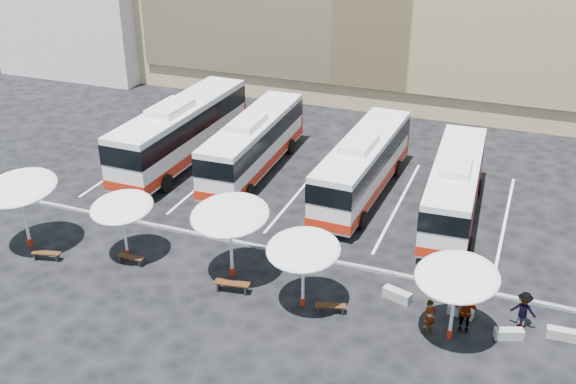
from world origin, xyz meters
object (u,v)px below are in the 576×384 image
(sunshade_3, at_px, (303,250))
(wood_bench_3, at_px, (330,307))
(sunshade_0, at_px, (19,188))
(wood_bench_0, at_px, (46,254))
(sunshade_2, at_px, (230,215))
(passenger_2, at_px, (465,312))
(bus_0, at_px, (181,130))
(sunshade_4, at_px, (457,277))
(bus_3, at_px, (455,186))
(wood_bench_2, at_px, (232,285))
(passenger_0, at_px, (430,317))
(sunshade_1, at_px, (122,207))
(conc_bench_3, at_px, (561,334))
(conc_bench_1, at_px, (461,312))
(conc_bench_2, at_px, (509,334))
(bus_1, at_px, (254,142))
(bus_2, at_px, (363,164))
(wood_bench_1, at_px, (131,258))
(passenger_3, at_px, (524,310))
(conc_bench_0, at_px, (397,295))
(passenger_1, at_px, (462,299))

(sunshade_3, xyz_separation_m, wood_bench_3, (1.34, -0.09, -2.59))
(sunshade_0, bearing_deg, wood_bench_0, -24.72)
(sunshade_2, distance_m, passenger_2, 11.26)
(bus_0, bearing_deg, sunshade_2, -50.53)
(sunshade_4, distance_m, passenger_2, 2.28)
(bus_0, bearing_deg, bus_3, -3.45)
(wood_bench_2, xyz_separation_m, passenger_0, (9.06, 0.26, 0.42))
(wood_bench_2, bearing_deg, passenger_2, 5.36)
(sunshade_1, bearing_deg, conc_bench_3, 2.64)
(conc_bench_1, distance_m, passenger_0, 2.13)
(conc_bench_2, bearing_deg, bus_1, 144.96)
(bus_1, bearing_deg, bus_2, -8.20)
(bus_1, height_order, conc_bench_3, bus_1)
(wood_bench_1, bearing_deg, wood_bench_3, -1.52)
(sunshade_4, relative_size, wood_bench_2, 2.48)
(bus_2, bearing_deg, wood_bench_3, -79.02)
(bus_0, distance_m, conc_bench_3, 26.33)
(sunshade_0, bearing_deg, bus_2, 40.10)
(wood_bench_2, relative_size, passenger_2, 0.92)
(wood_bench_1, bearing_deg, passenger_2, 2.10)
(wood_bench_3, bearing_deg, bus_2, 99.05)
(sunshade_1, xyz_separation_m, sunshade_2, (5.74, 0.29, 0.53))
(bus_1, bearing_deg, passenger_0, -44.63)
(conc_bench_3, bearing_deg, bus_0, 155.82)
(sunshade_0, distance_m, wood_bench_0, 3.56)
(bus_3, height_order, wood_bench_0, bus_3)
(sunshade_2, bearing_deg, sunshade_3, -14.60)
(passenger_0, xyz_separation_m, passenger_3, (3.65, 1.88, 0.05))
(wood_bench_3, bearing_deg, bus_0, 138.85)
(conc_bench_3, bearing_deg, conc_bench_0, 178.02)
(passenger_2, bearing_deg, sunshade_4, -125.24)
(bus_3, xyz_separation_m, sunshade_2, (-8.90, -9.98, 1.42))
(bus_2, distance_m, wood_bench_1, 14.60)
(passenger_1, bearing_deg, sunshade_0, 51.45)
(conc_bench_0, distance_m, conc_bench_2, 5.10)
(wood_bench_0, distance_m, conc_bench_2, 22.24)
(bus_3, height_order, conc_bench_0, bus_3)
(bus_2, relative_size, sunshade_1, 3.71)
(passenger_1, height_order, passenger_2, passenger_2)
(sunshade_0, relative_size, sunshade_1, 1.20)
(wood_bench_3, relative_size, passenger_0, 0.87)
(bus_2, xyz_separation_m, wood_bench_2, (-2.84, -12.08, -1.57))
(wood_bench_1, relative_size, passenger_1, 0.80)
(sunshade_4, height_order, wood_bench_0, sunshade_4)
(sunshade_0, height_order, passenger_0, sunshade_0)
(bus_2, height_order, wood_bench_1, bus_2)
(conc_bench_3, relative_size, passenger_3, 0.71)
(bus_1, distance_m, conc_bench_0, 16.10)
(wood_bench_2, xyz_separation_m, passenger_1, (10.13, 2.00, 0.48))
(sunshade_1, bearing_deg, sunshade_0, -169.09)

